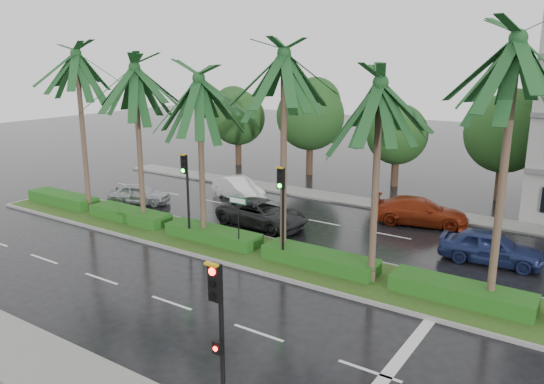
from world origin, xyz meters
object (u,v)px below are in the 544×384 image
Objects in this scene: signal_near at (219,339)px; car_silver at (139,194)px; signal_median_left at (186,184)px; car_red at (420,211)px; car_white at (238,189)px; car_blue at (491,247)px; car_darkgrey at (262,213)px; street_sign at (238,210)px.

car_silver is at bearing 142.58° from signal_near.
car_red is at bearing 47.79° from signal_median_left.
car_silver is 0.74× the size of car_red.
signal_median_left reaches higher than car_white.
car_blue is at bearing 78.87° from signal_near.
car_blue is (20.50, 1.86, 0.10)m from car_silver.
car_white is at bearing 82.39° from car_red.
car_red reaches higher than car_white.
car_darkgrey is at bearing 121.37° from signal_near.
signal_near is at bearing -44.09° from signal_median_left.
signal_near is 15.64m from car_blue.
signal_median_left reaches higher than car_silver.
street_sign is (3.00, 0.18, -0.87)m from signal_median_left.
signal_median_left reaches higher than street_sign.
car_silver is at bearing 161.47° from street_sign.
car_red reaches higher than car_darkgrey.
signal_near reaches higher than car_darkgrey.
signal_median_left is 0.99× the size of car_blue.
signal_median_left reaches higher than car_blue.
car_darkgrey is (-8.50, 13.94, -1.78)m from signal_near.
car_darkgrey is at bearing -108.64° from car_white.
car_blue is at bearing -77.53° from car_white.
street_sign is 0.51× the size of car_red.
signal_median_left is 5.05m from car_darkgrey.
signal_median_left is at bearing -138.31° from car_white.
signal_near is at bearing 170.10° from car_red.
car_darkgrey reaches higher than car_white.
street_sign is at bearing 134.69° from car_red.
street_sign is at bearing -156.05° from car_darkgrey.
car_blue reaches higher than car_white.
street_sign reaches higher than car_blue.
signal_near is 0.85× the size of car_red.
car_red is at bearing 59.10° from street_sign.
car_white is at bearing 126.31° from signal_near.
signal_median_left is at bearing 108.59° from car_blue.
car_red is at bearing -62.07° from car_white.
signal_median_left is 0.84× the size of car_darkgrey.
car_blue is at bearing -79.79° from car_darkgrey.
street_sign is 0.60× the size of car_white.
car_blue is (11.50, 1.31, 0.02)m from car_darkgrey.
signal_near reaches higher than car_red.
car_silver is at bearing 153.73° from signal_median_left.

